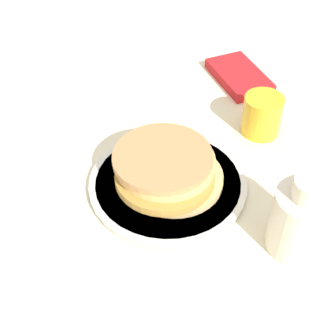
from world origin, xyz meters
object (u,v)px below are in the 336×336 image
pancake_stack (167,170)px  cream_jug (301,219)px  plate (168,183)px  juice_glass (262,115)px

pancake_stack → cream_jug: 0.21m
plate → juice_glass: 0.22m
juice_glass → pancake_stack: bearing=110.1°
plate → cream_jug: 0.22m
juice_glass → cream_jug: (-0.24, 0.07, 0.02)m
juice_glass → plate: bearing=110.2°
pancake_stack → cream_jug: (-0.17, -0.13, 0.02)m
plate → juice_glass: (0.07, -0.20, 0.03)m
juice_glass → cream_jug: size_ratio=0.57×
plate → pancake_stack: bearing=104.3°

